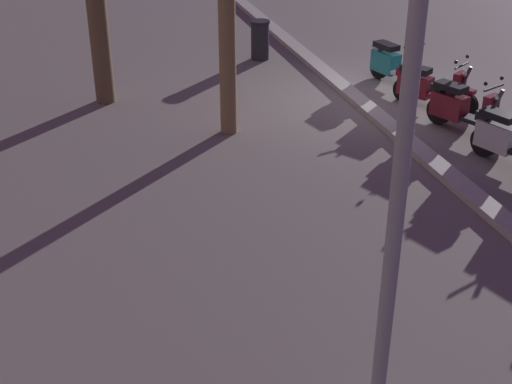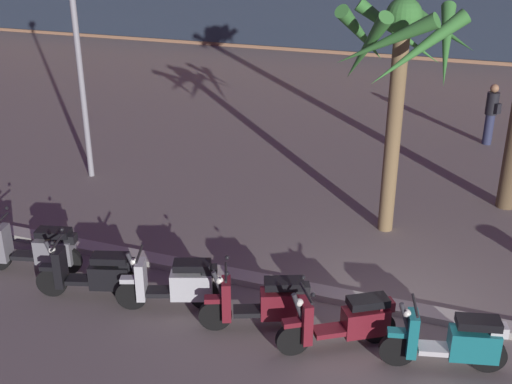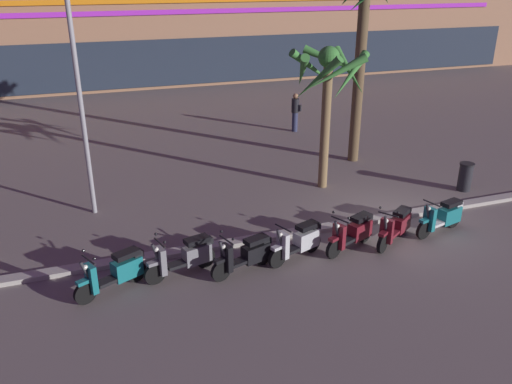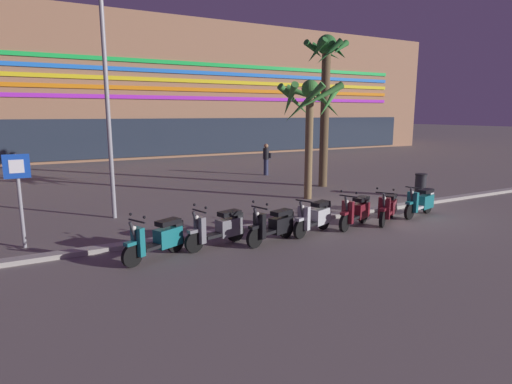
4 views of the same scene
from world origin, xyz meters
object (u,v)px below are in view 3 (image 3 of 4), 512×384
at_px(scooter_black_gap_after_mid, 247,254).
at_px(scooter_silver_mid_front, 299,241).
at_px(scooter_grey_mid_rear, 186,256).
at_px(palm_tree_near_sign, 328,81).
at_px(litter_bin, 465,176).
at_px(scooter_maroon_lead_nearest, 396,226).
at_px(street_lamp, 76,70).
at_px(scooter_teal_last_in_row, 443,217).
at_px(pedestrian_by_palm_tree, 295,111).
at_px(scooter_teal_far_back, 116,272).
at_px(palm_tree_far_corner, 363,28).
at_px(scooter_maroon_tail_end, 353,232).

height_order(scooter_black_gap_after_mid, scooter_silver_mid_front, scooter_black_gap_after_mid).
distance_m(scooter_grey_mid_rear, palm_tree_near_sign, 7.49).
height_order(palm_tree_near_sign, litter_bin, palm_tree_near_sign).
bearing_deg(scooter_black_gap_after_mid, scooter_maroon_lead_nearest, 1.74).
xyz_separation_m(scooter_silver_mid_front, street_lamp, (-4.74, 4.57, 3.82)).
xyz_separation_m(scooter_maroon_lead_nearest, scooter_teal_last_in_row, (1.54, 0.03, 0.02)).
height_order(pedestrian_by_palm_tree, litter_bin, pedestrian_by_palm_tree).
xyz_separation_m(scooter_teal_far_back, palm_tree_far_corner, (9.54, 6.17, 4.47)).
height_order(scooter_grey_mid_rear, palm_tree_far_corner, palm_tree_far_corner).
relative_size(scooter_black_gap_after_mid, scooter_silver_mid_front, 1.03).
xyz_separation_m(scooter_maroon_tail_end, scooter_maroon_lead_nearest, (1.29, -0.02, -0.02)).
distance_m(scooter_grey_mid_rear, litter_bin, 10.09).
distance_m(scooter_maroon_lead_nearest, litter_bin, 4.78).
distance_m(scooter_grey_mid_rear, scooter_maroon_tail_end, 4.41).
bearing_deg(palm_tree_near_sign, scooter_teal_far_back, -150.37).
height_order(scooter_grey_mid_rear, scooter_black_gap_after_mid, same).
height_order(scooter_black_gap_after_mid, palm_tree_near_sign, palm_tree_near_sign).
xyz_separation_m(scooter_black_gap_after_mid, palm_tree_near_sign, (4.15, 4.31, 3.12)).
distance_m(scooter_maroon_tail_end, street_lamp, 8.66).
distance_m(scooter_maroon_tail_end, scooter_maroon_lead_nearest, 1.29).
height_order(scooter_grey_mid_rear, scooter_teal_last_in_row, scooter_grey_mid_rear).
xyz_separation_m(scooter_teal_far_back, scooter_grey_mid_rear, (1.65, 0.16, 0.00)).
relative_size(scooter_silver_mid_front, street_lamp, 0.23).
xyz_separation_m(scooter_grey_mid_rear, scooter_maroon_lead_nearest, (5.69, -0.24, -0.02)).
bearing_deg(street_lamp, scooter_black_gap_after_mid, -55.21).
distance_m(pedestrian_by_palm_tree, street_lamp, 11.54).
height_order(scooter_teal_last_in_row, pedestrian_by_palm_tree, pedestrian_by_palm_tree).
relative_size(scooter_grey_mid_rear, palm_tree_far_corner, 0.27).
bearing_deg(scooter_silver_mid_front, scooter_maroon_lead_nearest, -0.58).
bearing_deg(palm_tree_near_sign, scooter_maroon_tail_end, -105.58).
bearing_deg(scooter_teal_last_in_row, scooter_maroon_tail_end, -179.79).
xyz_separation_m(palm_tree_far_corner, litter_bin, (1.98, -3.93, -4.45)).
distance_m(scooter_black_gap_after_mid, palm_tree_near_sign, 6.75).
bearing_deg(scooter_grey_mid_rear, scooter_black_gap_after_mid, -14.55).
relative_size(scooter_maroon_tail_end, pedestrian_by_palm_tree, 0.97).
bearing_deg(litter_bin, scooter_grey_mid_rear, -168.09).
bearing_deg(pedestrian_by_palm_tree, palm_tree_near_sign, -105.36).
relative_size(scooter_silver_mid_front, litter_bin, 1.75).
height_order(scooter_silver_mid_front, street_lamp, street_lamp).
bearing_deg(scooter_teal_far_back, palm_tree_near_sign, 29.63).
bearing_deg(street_lamp, litter_bin, -10.99).
bearing_deg(scooter_black_gap_after_mid, scooter_teal_last_in_row, 1.58).
height_order(scooter_teal_far_back, scooter_maroon_lead_nearest, same).
relative_size(scooter_teal_far_back, scooter_grey_mid_rear, 0.92).
bearing_deg(scooter_maroon_lead_nearest, palm_tree_far_corner, 70.58).
relative_size(scooter_silver_mid_front, scooter_teal_last_in_row, 0.95).
height_order(scooter_maroon_tail_end, palm_tree_near_sign, palm_tree_near_sign).
bearing_deg(pedestrian_by_palm_tree, scooter_black_gap_after_mid, -118.80).
xyz_separation_m(scooter_black_gap_after_mid, litter_bin, (8.47, 2.45, 0.04)).
distance_m(scooter_teal_far_back, scooter_maroon_tail_end, 6.05).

